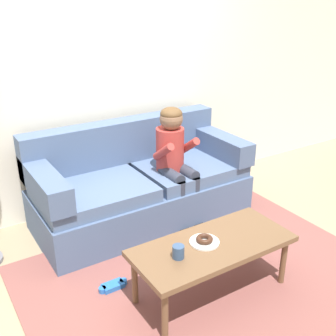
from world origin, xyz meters
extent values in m
plane|color=#9E896B|center=(0.00, 0.00, 0.00)|extent=(10.00, 10.00, 0.00)
cube|color=silver|center=(0.00, 1.40, 1.40)|extent=(8.00, 0.10, 2.80)
cube|color=brown|center=(0.00, -0.25, 0.01)|extent=(2.68, 1.96, 0.01)
cube|color=slate|center=(0.03, 0.80, 0.19)|extent=(2.00, 0.90, 0.38)
cube|color=slate|center=(-0.47, 0.75, 0.44)|extent=(0.96, 0.74, 0.12)
cube|color=slate|center=(0.52, 0.75, 0.44)|extent=(0.96, 0.74, 0.12)
cube|color=slate|center=(0.03, 1.15, 0.71)|extent=(2.00, 0.20, 0.41)
cube|color=slate|center=(-0.87, 0.80, 0.61)|extent=(0.20, 0.90, 0.22)
cube|color=slate|center=(0.92, 0.80, 0.61)|extent=(0.20, 0.90, 0.22)
cube|color=brown|center=(-0.08, -0.41, 0.41)|extent=(1.16, 0.52, 0.04)
cylinder|color=brown|center=(-0.59, -0.61, 0.19)|extent=(0.04, 0.04, 0.39)
cylinder|color=brown|center=(0.44, -0.61, 0.19)|extent=(0.04, 0.04, 0.39)
cylinder|color=brown|center=(-0.59, -0.21, 0.19)|extent=(0.04, 0.04, 0.39)
cylinder|color=brown|center=(0.44, -0.21, 0.19)|extent=(0.04, 0.04, 0.39)
cylinder|color=#AD3833|center=(0.29, 0.72, 0.70)|extent=(0.26, 0.26, 0.40)
sphere|color=#846047|center=(0.29, 0.70, 1.00)|extent=(0.21, 0.21, 0.21)
ellipsoid|color=brown|center=(0.29, 0.70, 1.04)|extent=(0.20, 0.20, 0.12)
cylinder|color=#333847|center=(0.21, 0.57, 0.51)|extent=(0.11, 0.30, 0.11)
cylinder|color=#333847|center=(0.21, 0.42, 0.28)|extent=(0.09, 0.09, 0.44)
cube|color=black|center=(0.21, 0.37, 0.03)|extent=(0.10, 0.20, 0.06)
cylinder|color=#AD3833|center=(0.15, 0.62, 0.74)|extent=(0.07, 0.29, 0.23)
cylinder|color=#333847|center=(0.37, 0.57, 0.51)|extent=(0.11, 0.30, 0.11)
cylinder|color=#333847|center=(0.37, 0.42, 0.28)|extent=(0.09, 0.09, 0.44)
cube|color=black|center=(0.37, 0.37, 0.03)|extent=(0.10, 0.20, 0.06)
cylinder|color=#AD3833|center=(0.43, 0.62, 0.74)|extent=(0.07, 0.29, 0.23)
cylinder|color=white|center=(-0.12, -0.37, 0.43)|extent=(0.21, 0.21, 0.01)
torus|color=#422619|center=(-0.12, -0.37, 0.46)|extent=(0.16, 0.16, 0.04)
cylinder|color=#334C72|center=(-0.37, -0.42, 0.47)|extent=(0.08, 0.08, 0.09)
cube|color=blue|center=(-0.67, 0.01, 0.03)|extent=(0.16, 0.09, 0.05)
cylinder|color=blue|center=(-0.75, 0.01, 0.03)|extent=(0.06, 0.06, 0.05)
cylinder|color=blue|center=(-0.58, 0.01, 0.03)|extent=(0.06, 0.06, 0.05)
camera|label=1|loc=(-1.64, -2.30, 2.03)|focal=44.01mm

